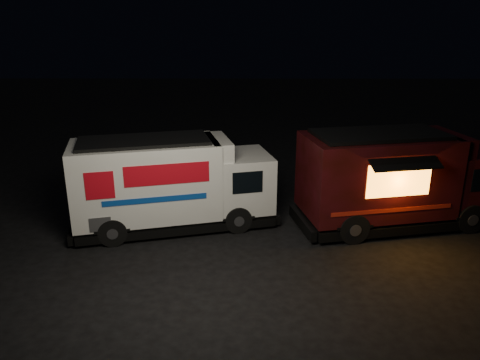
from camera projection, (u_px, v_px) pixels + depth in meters
ground at (237, 237)px, 13.99m from camera, size 80.00×80.00×0.00m
white_truck at (174, 183)px, 14.35m from camera, size 6.64×3.61×2.86m
red_truck at (401, 178)px, 14.51m from camera, size 6.80×3.59×3.01m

